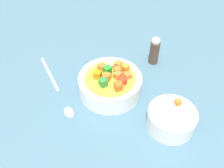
# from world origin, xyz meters

# --- Properties ---
(ground_plane) EXTENTS (1.40, 1.40, 0.02)m
(ground_plane) POSITION_xyz_m (0.00, 0.00, -0.01)
(ground_plane) COLOR #42667A
(soup_bowl_main) EXTENTS (0.15, 0.15, 0.07)m
(soup_bowl_main) POSITION_xyz_m (-0.00, -0.00, 0.03)
(soup_bowl_main) COLOR white
(soup_bowl_main) RESTS_ON ground_plane
(spoon) EXTENTS (0.12, 0.22, 0.01)m
(spoon) POSITION_xyz_m (0.14, -0.01, 0.00)
(spoon) COLOR silver
(spoon) RESTS_ON ground_plane
(side_bowl_small) EXTENTS (0.11, 0.11, 0.05)m
(side_bowl_small) POSITION_xyz_m (-0.13, 0.10, 0.02)
(side_bowl_small) COLOR white
(side_bowl_small) RESTS_ON ground_plane
(pepper_shaker) EXTENTS (0.03, 0.03, 0.08)m
(pepper_shaker) POSITION_xyz_m (-0.12, -0.12, 0.04)
(pepper_shaker) COLOR #4C3828
(pepper_shaker) RESTS_ON ground_plane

